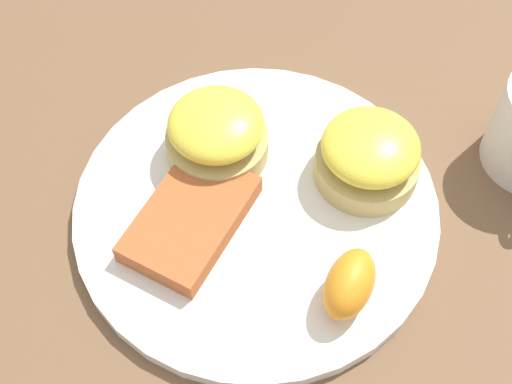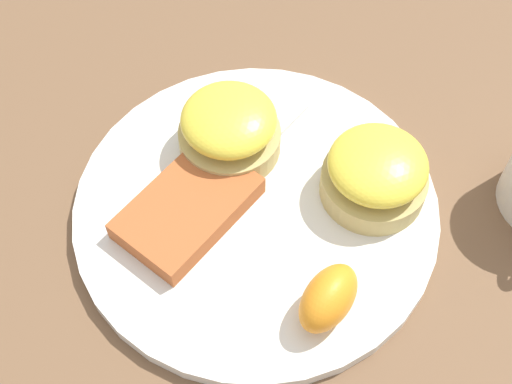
# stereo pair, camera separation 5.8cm
# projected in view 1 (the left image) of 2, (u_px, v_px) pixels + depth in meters

# --- Properties ---
(ground_plane) EXTENTS (1.10, 1.10, 0.00)m
(ground_plane) POSITION_uv_depth(u_px,v_px,m) (256.00, 213.00, 0.61)
(ground_plane) COLOR brown
(plate) EXTENTS (0.31, 0.31, 0.01)m
(plate) POSITION_uv_depth(u_px,v_px,m) (256.00, 209.00, 0.61)
(plate) COLOR silver
(plate) RESTS_ON ground_plane
(sandwich_benedict_left) EXTENTS (0.09, 0.09, 0.06)m
(sandwich_benedict_left) POSITION_uv_depth(u_px,v_px,m) (369.00, 156.00, 0.60)
(sandwich_benedict_left) COLOR tan
(sandwich_benedict_left) RESTS_ON plate
(sandwich_benedict_right) EXTENTS (0.09, 0.09, 0.06)m
(sandwich_benedict_right) POSITION_uv_depth(u_px,v_px,m) (217.00, 134.00, 0.61)
(sandwich_benedict_right) COLOR tan
(sandwich_benedict_right) RESTS_ON plate
(hashbrown_patty) EXTENTS (0.13, 0.10, 0.02)m
(hashbrown_patty) POSITION_uv_depth(u_px,v_px,m) (190.00, 219.00, 0.58)
(hashbrown_patty) COLOR #AC572B
(hashbrown_patty) RESTS_ON plate
(orange_wedge) EXTENTS (0.07, 0.05, 0.04)m
(orange_wedge) POSITION_uv_depth(u_px,v_px,m) (350.00, 284.00, 0.54)
(orange_wedge) COLOR orange
(orange_wedge) RESTS_ON plate
(fork) EXTENTS (0.20, 0.08, 0.00)m
(fork) POSITION_uv_depth(u_px,v_px,m) (229.00, 163.00, 0.62)
(fork) COLOR silver
(fork) RESTS_ON plate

